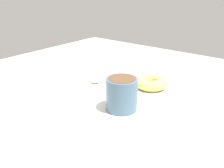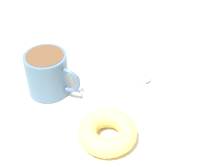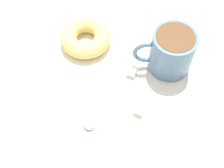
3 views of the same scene
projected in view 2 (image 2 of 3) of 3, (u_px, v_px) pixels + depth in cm
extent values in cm
cube|color=beige|center=(112.00, 91.00, 79.28)|extent=(120.00, 120.00, 2.00)
cube|color=white|center=(112.00, 92.00, 77.44)|extent=(32.70, 32.70, 0.30)
cylinder|color=slate|center=(47.00, 73.00, 74.85)|extent=(8.53, 8.53, 8.76)
cylinder|color=brown|center=(45.00, 57.00, 72.13)|extent=(7.33, 7.33, 0.60)
torus|color=slate|center=(67.00, 80.00, 73.23)|extent=(5.64, 3.29, 5.81)
torus|color=#E5C66B|center=(108.00, 132.00, 66.41)|extent=(10.71, 10.71, 3.47)
ellipsoid|color=#B7B2A8|center=(146.00, 77.00, 80.12)|extent=(4.19, 4.28, 0.90)
cylinder|color=#B7B2A8|center=(143.00, 98.00, 75.47)|extent=(7.50, 8.28, 0.56)
cube|color=white|center=(103.00, 68.00, 81.84)|extent=(1.65, 1.65, 1.65)
cube|color=white|center=(86.00, 92.00, 75.81)|extent=(1.69, 1.69, 1.69)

